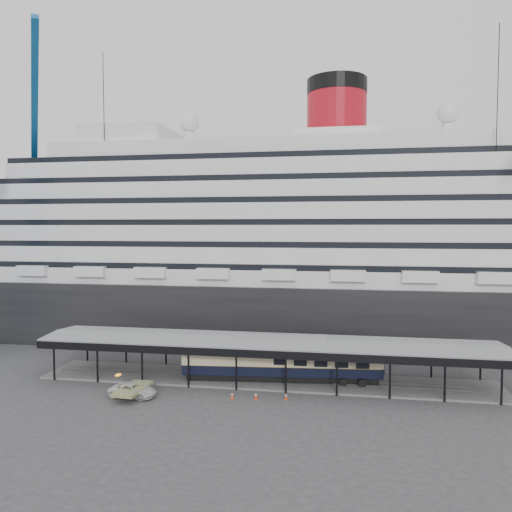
{
  "coord_description": "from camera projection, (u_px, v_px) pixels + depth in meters",
  "views": [
    {
      "loc": [
        9.04,
        -54.92,
        18.92
      ],
      "look_at": [
        -1.78,
        8.0,
        15.27
      ],
      "focal_mm": 35.0,
      "sensor_mm": 36.0,
      "label": 1
    }
  ],
  "objects": [
    {
      "name": "port_truck",
      "position": [
        133.0,
        390.0,
        55.63
      ],
      "size": [
        5.5,
        2.85,
        1.48
      ],
      "primitive_type": "imported",
      "rotation": [
        0.0,
        0.0,
        1.5
      ],
      "color": "silver",
      "rests_on": "ground"
    },
    {
      "name": "traffic_cone_right",
      "position": [
        286.0,
        396.0,
        54.83
      ],
      "size": [
        0.37,
        0.37,
        0.73
      ],
      "rotation": [
        0.0,
        0.0,
        -0.01
      ],
      "color": "#D03E0B",
      "rests_on": "ground"
    },
    {
      "name": "traffic_cone_left",
      "position": [
        232.0,
        395.0,
        55.18
      ],
      "size": [
        0.43,
        0.43,
        0.71
      ],
      "rotation": [
        0.0,
        0.0,
        -0.19
      ],
      "color": "#F1340D",
      "rests_on": "ground"
    },
    {
      "name": "platform_canopy",
      "position": [
        266.0,
        362.0,
        61.43
      ],
      "size": [
        56.0,
        9.18,
        5.3
      ],
      "color": "slate",
      "rests_on": "ground"
    },
    {
      "name": "cruise_ship",
      "position": [
        290.0,
        231.0,
        87.08
      ],
      "size": [
        130.0,
        30.0,
        43.9
      ],
      "color": "black",
      "rests_on": "ground"
    },
    {
      "name": "traffic_cone_mid",
      "position": [
        256.0,
        396.0,
        54.92
      ],
      "size": [
        0.53,
        0.53,
        0.79
      ],
      "rotation": [
        0.0,
        0.0,
        -0.38
      ],
      "color": "red",
      "rests_on": "ground"
    },
    {
      "name": "ground",
      "position": [
        259.0,
        394.0,
        56.65
      ],
      "size": [
        200.0,
        200.0,
        0.0
      ],
      "primitive_type": "plane",
      "color": "#353537",
      "rests_on": "ground"
    },
    {
      "name": "pullman_carriage",
      "position": [
        282.0,
        359.0,
        61.08
      ],
      "size": [
        24.4,
        5.28,
        23.77
      ],
      "rotation": [
        0.0,
        0.0,
        0.09
      ],
      "color": "black",
      "rests_on": "ground"
    }
  ]
}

